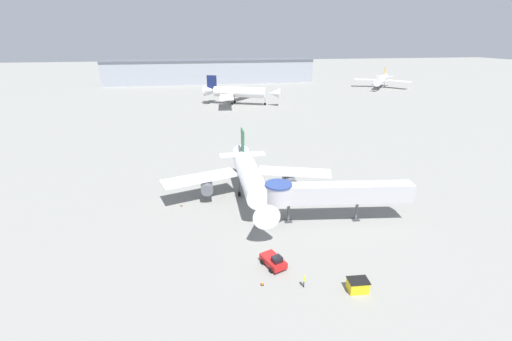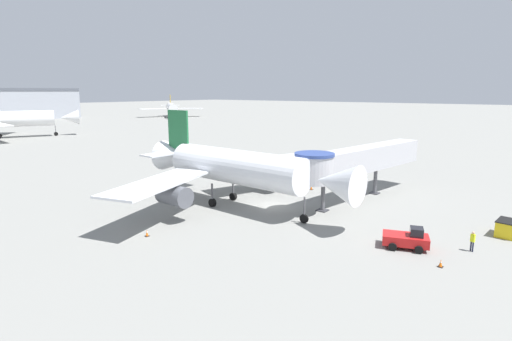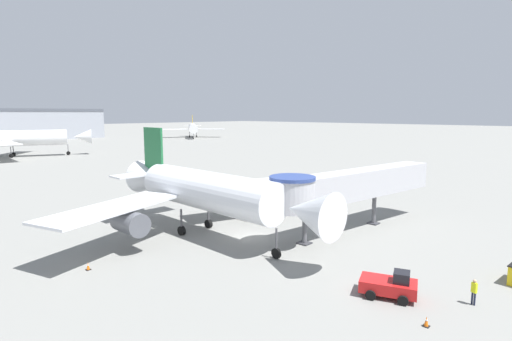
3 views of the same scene
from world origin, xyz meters
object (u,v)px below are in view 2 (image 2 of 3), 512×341
object	(u,v)px
ground_crew_marshaller	(473,240)
background_jet_navy_tail	(6,119)
background_jet_gold_tail	(172,107)
traffic_cone_starboard_wing	(311,187)
traffic_cone_port_wing	(147,233)
main_airplane	(233,167)
jet_bridge	(356,160)
service_container_yellow	(508,228)
pushback_tug_red	(407,239)
traffic_cone_apron_front	(441,263)

from	to	relation	value
ground_crew_marshaller	background_jet_navy_tail	bearing A→B (deg)	-162.55
background_jet_gold_tail	traffic_cone_starboard_wing	bearing A→B (deg)	-86.50
traffic_cone_port_wing	background_jet_gold_tail	size ratio (longest dim) A/B	0.02
main_airplane	background_jet_navy_tail	bearing A→B (deg)	84.40
traffic_cone_starboard_wing	ground_crew_marshaller	world-z (taller)	ground_crew_marshaller
jet_bridge	service_container_yellow	xyz separation A→B (m)	(-2.61, -15.76, -4.06)
traffic_cone_port_wing	ground_crew_marshaller	xyz separation A→B (m)	(14.20, -23.26, 0.69)
main_airplane	ground_crew_marshaller	xyz separation A→B (m)	(2.23, -23.72, -3.41)
background_jet_gold_tail	service_container_yellow	bearing A→B (deg)	-83.58
main_airplane	background_jet_navy_tail	xyz separation A→B (m)	(10.69, 92.16, 0.78)
pushback_tug_red	service_container_yellow	xyz separation A→B (m)	(8.33, -6.10, -0.05)
traffic_cone_port_wing	background_jet_gold_tail	bearing A→B (deg)	49.52
background_jet_navy_tail	ground_crew_marshaller	bearing A→B (deg)	-160.77
service_container_yellow	background_jet_navy_tail	size ratio (longest dim) A/B	0.08
jet_bridge	background_jet_navy_tail	size ratio (longest dim) A/B	0.70
traffic_cone_starboard_wing	main_airplane	bearing A→B (deg)	165.56
service_container_yellow	background_jet_gold_tail	xyz separation A→B (m)	(88.87, 152.53, 4.01)
pushback_tug_red	background_jet_gold_tail	world-z (taller)	background_jet_gold_tail
traffic_cone_port_wing	background_jet_navy_tail	size ratio (longest dim) A/B	0.02
ground_crew_marshaller	background_jet_navy_tail	distance (m)	116.26
jet_bridge	background_jet_navy_tail	distance (m)	101.86
pushback_tug_red	background_jet_gold_tail	xyz separation A→B (m)	(97.20, 146.43, 3.96)
background_jet_navy_tail	main_airplane	bearing A→B (deg)	-163.21
pushback_tug_red	ground_crew_marshaller	world-z (taller)	pushback_tug_red
service_container_yellow	traffic_cone_port_wing	distance (m)	32.01
main_airplane	pushback_tug_red	distance (m)	19.69
pushback_tug_red	background_jet_gold_tail	size ratio (longest dim) A/B	0.14
background_jet_navy_tail	background_jet_gold_tail	bearing A→B (deg)	-44.54
background_jet_navy_tail	traffic_cone_port_wing	bearing A→B (deg)	-170.34
traffic_cone_apron_front	ground_crew_marshaller	size ratio (longest dim) A/B	0.36
traffic_cone_port_wing	background_jet_navy_tail	world-z (taller)	background_jet_navy_tail
jet_bridge	ground_crew_marshaller	world-z (taller)	jet_bridge
traffic_cone_starboard_wing	background_jet_navy_tail	xyz separation A→B (m)	(-1.23, 95.23, 4.82)
ground_crew_marshaller	background_jet_gold_tail	world-z (taller)	background_jet_gold_tail
jet_bridge	service_container_yellow	distance (m)	16.48
jet_bridge	pushback_tug_red	size ratio (longest dim) A/B	5.62
jet_bridge	background_jet_gold_tail	bearing A→B (deg)	65.62
traffic_cone_starboard_wing	background_jet_gold_tail	bearing A→B (deg)	56.85
traffic_cone_starboard_wing	ground_crew_marshaller	distance (m)	22.82
service_container_yellow	traffic_cone_apron_front	size ratio (longest dim) A/B	4.05
service_container_yellow	traffic_cone_port_wing	world-z (taller)	service_container_yellow
background_jet_navy_tail	jet_bridge	bearing A→B (deg)	-156.62
traffic_cone_starboard_wing	background_jet_navy_tail	bearing A→B (deg)	90.74
ground_crew_marshaller	traffic_cone_starboard_wing	bearing A→B (deg)	176.51
jet_bridge	main_airplane	bearing A→B (deg)	145.53
main_airplane	traffic_cone_starboard_wing	bearing A→B (deg)	-13.43
main_airplane	traffic_cone_apron_front	xyz separation A→B (m)	(-2.42, -22.55, -4.09)
pushback_tug_red	background_jet_navy_tail	xyz separation A→B (m)	(10.98, 111.51, 4.38)
service_container_yellow	background_jet_gold_tail	world-z (taller)	background_jet_gold_tail
main_airplane	traffic_cone_starboard_wing	distance (m)	12.95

